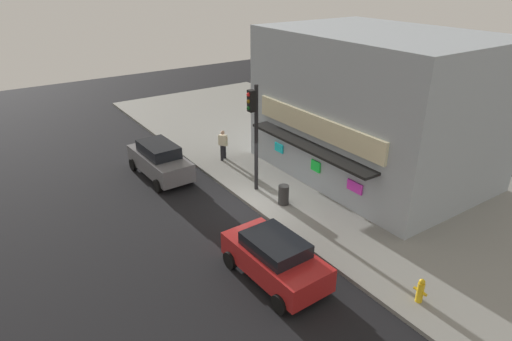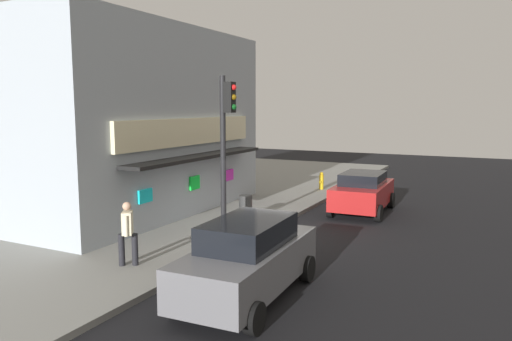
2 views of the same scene
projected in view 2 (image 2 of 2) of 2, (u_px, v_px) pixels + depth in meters
The scene contains 9 objects.
ground_plane at pixel (269, 233), 16.41m from camera, with size 58.58×58.58×0.00m, color black.
sidewalk at pixel (125, 212), 19.18m from camera, with size 39.06×12.50×0.16m, color gray.
corner_building at pixel (112, 121), 19.37m from camera, with size 10.70×8.35×6.97m.
traffic_light at pixel (226, 133), 15.40m from camera, with size 0.32×0.58×5.01m.
fire_hydrant at pixel (321, 181), 24.00m from camera, with size 0.46×0.22×0.86m.
trash_can at pixel (246, 208), 17.56m from camera, with size 0.47×0.47×0.89m, color #2D2D2D.
pedestrian at pixel (128, 231), 12.46m from camera, with size 0.53×0.50×1.66m.
parked_car_red at pixel (363, 192), 19.43m from camera, with size 4.03×2.15×1.61m.
parked_car_grey at pixel (248, 259), 10.71m from camera, with size 4.42×2.06×1.78m.
Camera 2 is at (-14.49, -6.78, 4.23)m, focal length 34.28 mm.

